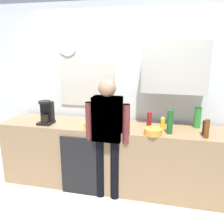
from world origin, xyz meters
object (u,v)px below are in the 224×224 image
coffee_maker (46,113)px  cup_yellow_cup (86,126)px  bottle_red_vinegar (149,120)px  bottle_dark_sauce (205,128)px  person_guest (107,130)px  mixing_bowl (153,131)px  bottle_clear_soda (198,117)px  bottle_amber_beer (207,129)px  potted_plant (104,121)px  bottle_green_wine (170,122)px  person_at_sink (107,130)px  cup_white_mug (114,123)px  dish_soap (163,123)px

coffee_maker → cup_yellow_cup: size_ratio=3.88×
bottle_red_vinegar → bottle_dark_sauce: bottle_red_vinegar is taller
coffee_maker → person_guest: person_guest is taller
bottle_dark_sauce → mixing_bowl: size_ratio=0.82×
bottle_clear_soda → bottle_amber_beer: 0.39m
bottle_clear_soda → bottle_dark_sauce: 0.29m
bottle_amber_beer → potted_plant: size_ratio=1.00×
bottle_green_wine → person_at_sink: bearing=-168.8°
person_at_sink → bottle_green_wine: bearing=11.3°
bottle_red_vinegar → person_guest: bearing=-149.5°
person_at_sink → mixing_bowl: bearing=6.6°
bottle_red_vinegar → bottle_amber_beer: (0.69, -0.20, 0.00)m
coffee_maker → cup_yellow_cup: coffee_maker is taller
bottle_green_wine → cup_yellow_cup: (-1.08, -0.07, -0.11)m
cup_yellow_cup → mixing_bowl: cup_yellow_cup is taller
cup_white_mug → mixing_bowl: 0.58m
bottle_green_wine → bottle_dark_sauce: bearing=6.9°
potted_plant → person_guest: size_ratio=0.14×
coffee_maker → potted_plant: size_ratio=1.43×
bottle_clear_soda → bottle_dark_sauce: size_ratio=1.56×
cup_yellow_cup → coffee_maker: bearing=170.8°
person_at_sink → coffee_maker: bearing=168.9°
bottle_clear_soda → bottle_red_vinegar: bearing=-163.3°
bottle_red_vinegar → potted_plant: potted_plant is taller
mixing_bowl → person_guest: (-0.57, -0.06, -0.01)m
bottle_red_vinegar → person_guest: (-0.50, -0.29, -0.08)m
dish_soap → bottle_clear_soda: bearing=21.1°
bottle_clear_soda → coffee_maker: bearing=-171.8°
bottle_amber_beer → cup_white_mug: (-1.17, 0.18, -0.07)m
cup_yellow_cup → bottle_red_vinegar: bearing=14.5°
bottle_clear_soda → bottle_dark_sauce: bottle_clear_soda is taller
potted_plant → cup_yellow_cup: bearing=177.7°
bottle_dark_sauce → dish_soap: bearing=168.3°
dish_soap → mixing_bowl: bearing=-113.8°
bottle_red_vinegar → person_at_sink: size_ratio=0.14×
coffee_maker → cup_white_mug: (0.96, 0.09, -0.10)m
bottle_amber_beer → dish_soap: bearing=157.8°
bottle_dark_sauce → cup_yellow_cup: bearing=-175.5°
coffee_maker → cup_white_mug: bearing=5.4°
bottle_red_vinegar → cup_yellow_cup: size_ratio=2.59×
bottle_clear_soda → dish_soap: bearing=-158.9°
bottle_green_wine → bottle_dark_sauce: bottle_green_wine is taller
mixing_bowl → person_at_sink: 0.57m
bottle_amber_beer → coffee_maker: bearing=177.6°
bottle_clear_soda → cup_yellow_cup: 1.49m
bottle_amber_beer → person_at_sink: 1.20m
bottle_green_wine → bottle_dark_sauce: 0.43m
cup_white_mug → bottle_red_vinegar: bearing=2.2°
bottle_red_vinegar → cup_white_mug: size_ratio=2.32×
bottle_clear_soda → person_at_sink: bearing=-156.8°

